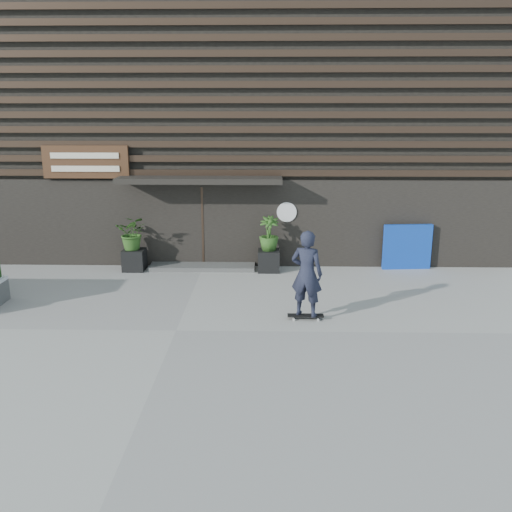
{
  "coord_description": "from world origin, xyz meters",
  "views": [
    {
      "loc": [
        1.86,
        -10.3,
        4.3
      ],
      "look_at": [
        1.6,
        1.86,
        1.1
      ],
      "focal_mm": 38.07,
      "sensor_mm": 36.0,
      "label": 1
    }
  ],
  "objects_px": {
    "blue_tarp": "(407,247)",
    "skateboarder": "(307,274)",
    "planter_pot_left": "(134,260)",
    "planter_pot_right": "(269,261)"
  },
  "relations": [
    {
      "from": "blue_tarp",
      "to": "skateboarder",
      "type": "relative_size",
      "value": 0.7
    },
    {
      "from": "planter_pot_left",
      "to": "planter_pot_right",
      "type": "relative_size",
      "value": 1.0
    },
    {
      "from": "planter_pot_left",
      "to": "skateboarder",
      "type": "bearing_deg",
      "value": -38.89
    },
    {
      "from": "blue_tarp",
      "to": "skateboarder",
      "type": "bearing_deg",
      "value": -132.69
    },
    {
      "from": "blue_tarp",
      "to": "skateboarder",
      "type": "distance_m",
      "value": 5.1
    },
    {
      "from": "planter_pot_right",
      "to": "blue_tarp",
      "type": "height_order",
      "value": "blue_tarp"
    },
    {
      "from": "blue_tarp",
      "to": "skateboarder",
      "type": "height_order",
      "value": "skateboarder"
    },
    {
      "from": "planter_pot_right",
      "to": "skateboarder",
      "type": "distance_m",
      "value": 3.86
    },
    {
      "from": "planter_pot_right",
      "to": "skateboarder",
      "type": "bearing_deg",
      "value": -77.9
    },
    {
      "from": "planter_pot_left",
      "to": "planter_pot_right",
      "type": "height_order",
      "value": "same"
    }
  ]
}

